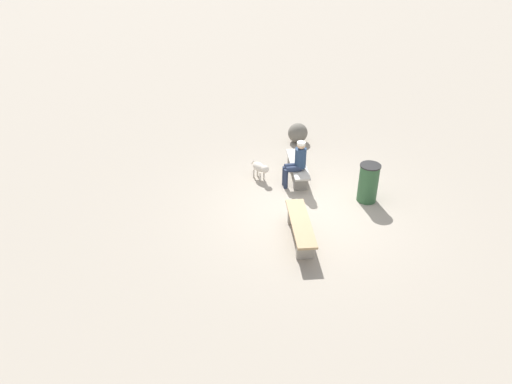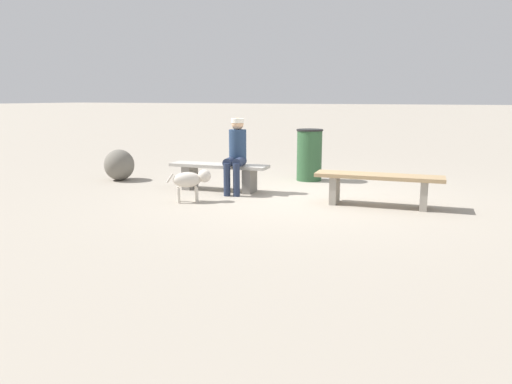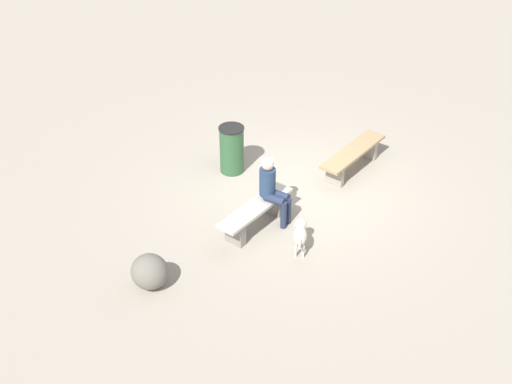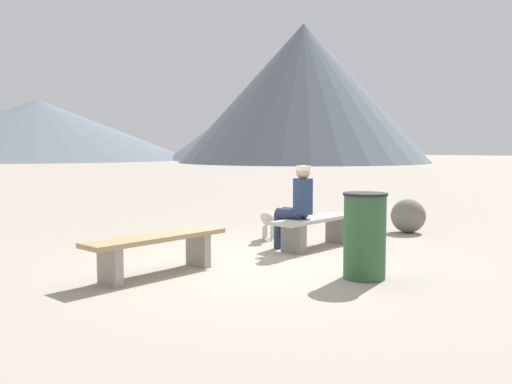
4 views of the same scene
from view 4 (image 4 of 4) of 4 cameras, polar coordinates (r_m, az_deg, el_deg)
ground at (r=7.08m, az=-0.35°, el=-7.65°), size 210.00×210.00×0.06m
bench_left at (r=6.44m, az=-10.34°, el=-5.58°), size 1.85×0.57×0.47m
bench_right at (r=8.13m, az=6.39°, el=-3.69°), size 1.73×0.53×0.46m
seated_person at (r=7.85m, az=4.33°, el=-1.03°), size 0.38×0.59×1.23m
dog at (r=8.75m, az=1.30°, el=-2.82°), size 0.57×0.48×0.49m
trash_bin at (r=6.27m, az=11.34°, el=-4.51°), size 0.50×0.50×0.98m
boulder at (r=9.85m, az=15.69°, el=-2.43°), size 0.75×0.77×0.59m
distant_peak_0 at (r=70.76m, az=3.91°, el=8.21°), size 32.57×32.57×11.81m
distant_peak_3 at (r=57.30m, az=4.99°, el=10.28°), size 25.90×25.90×14.27m
distant_peak_4 at (r=75.18m, az=-21.87°, el=6.09°), size 39.07×39.07×7.66m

